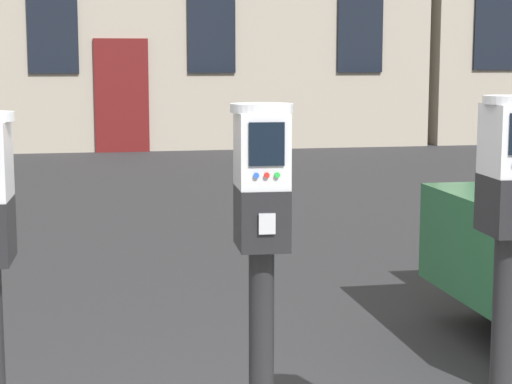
# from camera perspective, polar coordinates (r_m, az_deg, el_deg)

# --- Properties ---
(parking_meter_twin_adjacent) EXTENTS (0.23, 0.26, 1.41)m
(parking_meter_twin_adjacent) POSITION_cam_1_polar(r_m,az_deg,el_deg) (3.14, 0.35, -2.41)
(parking_meter_twin_adjacent) COLOR black
(parking_meter_twin_adjacent) RESTS_ON sidewalk_slab
(parking_meter_end_of_row) EXTENTS (0.23, 0.26, 1.43)m
(parking_meter_end_of_row) POSITION_cam_1_polar(r_m,az_deg,el_deg) (3.44, 15.66, -1.55)
(parking_meter_end_of_row) COLOR black
(parking_meter_end_of_row) RESTS_ON sidewalk_slab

